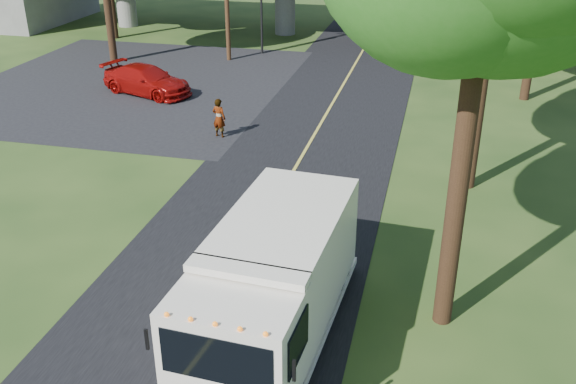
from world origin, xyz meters
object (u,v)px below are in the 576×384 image
(step_van, at_px, (274,281))
(red_sedan, at_px, (147,80))
(pedestrian, at_px, (219,118))
(traffic_signal, at_px, (261,1))

(step_van, xyz_separation_m, red_sedan, (-11.03, 17.09, -0.85))
(step_van, height_order, red_sedan, step_van)
(pedestrian, bearing_deg, traffic_signal, -66.69)
(traffic_signal, height_order, step_van, traffic_signal)
(step_van, relative_size, red_sedan, 1.44)
(step_van, bearing_deg, red_sedan, 126.52)
(traffic_signal, height_order, pedestrian, traffic_signal)
(red_sedan, relative_size, pedestrian, 2.93)
(red_sedan, distance_m, pedestrian, 7.38)
(red_sedan, xyz_separation_m, pedestrian, (5.50, -4.92, 0.12))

